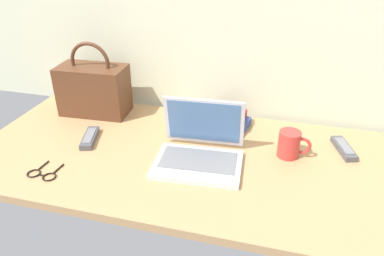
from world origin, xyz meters
The scene contains 8 objects.
desk centered at (0.00, 0.00, 0.01)m, with size 1.60×0.76×0.03m.
laptop centered at (0.07, -0.02, 0.08)m, with size 0.32×0.29×0.22m.
coffee_mug centered at (0.39, 0.10, 0.08)m, with size 0.12×0.08×0.10m.
remote_control_near centered at (-0.39, 0.01, 0.04)m, with size 0.09×0.17×0.02m.
remote_control_far centered at (0.59, 0.19, 0.04)m, with size 0.09×0.17×0.02m.
eyeglasses centered at (-0.43, -0.25, 0.03)m, with size 0.11×0.11×0.01m.
handbag centered at (-0.49, 0.25, 0.15)m, with size 0.31×0.18×0.33m.
book_stack centered at (0.11, 0.25, 0.07)m, with size 0.23×0.20×0.09m.
Camera 1 is at (0.34, -1.12, 0.78)m, focal length 34.28 mm.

